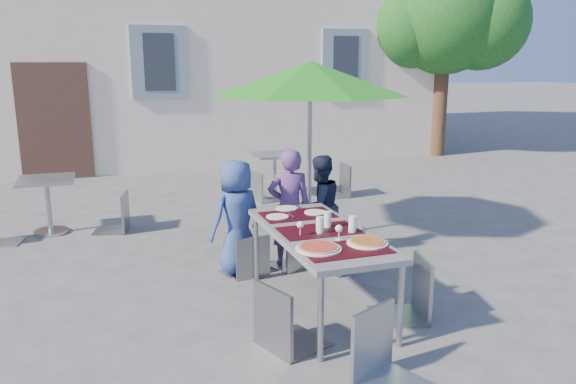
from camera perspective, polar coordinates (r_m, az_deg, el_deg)
name	(u,v)px	position (r m, az deg, el deg)	size (l,w,h in m)	color
ground	(282,338)	(4.77, -0.64, -14.65)	(90.00, 90.00, 0.00)	#4B4B4E
tree	(446,15)	(14.01, 15.72, 16.92)	(3.60, 3.00, 4.70)	#49301F
dining_table	(319,236)	(5.04, 3.18, -4.53)	(0.80, 1.85, 0.76)	#4B4A50
pizza_near_left	(318,248)	(4.52, 3.11, -5.67)	(0.38, 0.38, 0.03)	white
pizza_near_right	(367,242)	(4.69, 8.05, -5.05)	(0.34, 0.34, 0.03)	white
glassware	(331,224)	(4.96, 4.34, -3.25)	(0.54, 0.43, 0.15)	silver
place_settings	(294,212)	(5.57, 0.56, -2.07)	(0.67, 0.49, 0.01)	white
child_0	(237,217)	(5.95, -5.19, -2.58)	(0.60, 0.39, 1.23)	navy
child_1	(289,208)	(6.16, 0.13, -1.61)	(0.48, 0.31, 1.31)	#583770
child_2	(319,206)	(6.48, 3.21, -1.44)	(0.58, 0.33, 1.19)	#1B213C
chair_0	(249,231)	(5.88, -3.97, -3.94)	(0.43, 0.44, 0.86)	gray
chair_1	(295,224)	(6.08, 0.67, -3.31)	(0.50, 0.50, 0.86)	#90979B
chair_2	(345,224)	(6.03, 5.85, -3.25)	(0.53, 0.53, 0.91)	gray
chair_3	(283,276)	(4.37, -0.47, -8.57)	(0.59, 0.59, 1.03)	gray
chair_4	(412,252)	(5.02, 12.52, -5.97)	(0.55, 0.55, 1.03)	gray
chair_5	(386,303)	(4.00, 9.96, -11.08)	(0.59, 0.60, 1.01)	#91979C
patio_umbrella	(310,80)	(6.91, 2.27, 11.34)	(2.44, 2.44, 2.23)	#B7B9BF
cafe_table_0	(48,196)	(7.97, -23.23, -0.37)	(0.69, 0.69, 0.74)	#B7B9BF
bg_chair_r_0	(116,189)	(7.76, -17.08, 0.26)	(0.52, 0.52, 0.97)	gray
cafe_table_1	(275,168)	(9.34, -1.36, 2.50)	(0.68, 0.68, 0.73)	#B7B9BF
bg_chair_l_1	(261,169)	(9.06, -2.75, 2.36)	(0.49, 0.49, 0.90)	#939A9E
bg_chair_r_1	(340,161)	(9.40, 5.28, 3.14)	(0.47, 0.47, 1.01)	gray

